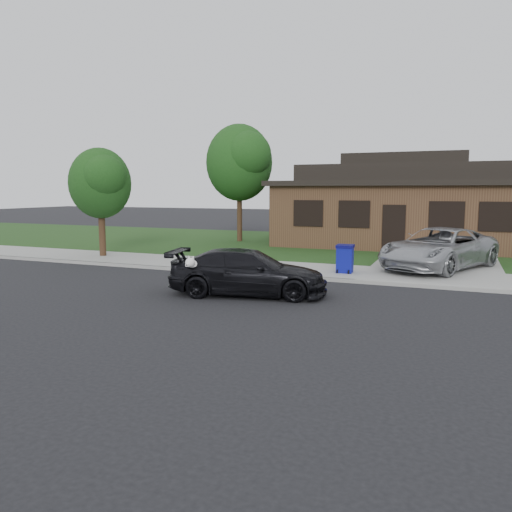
% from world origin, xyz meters
% --- Properties ---
extents(ground, '(120.00, 120.00, 0.00)m').
position_xyz_m(ground, '(0.00, 0.00, 0.00)').
color(ground, black).
rests_on(ground, ground).
extents(sidewalk, '(60.00, 3.00, 0.12)m').
position_xyz_m(sidewalk, '(0.00, 5.00, 0.06)').
color(sidewalk, gray).
rests_on(sidewalk, ground).
extents(curb, '(60.00, 0.12, 0.12)m').
position_xyz_m(curb, '(0.00, 3.50, 0.06)').
color(curb, gray).
rests_on(curb, ground).
extents(lawn, '(60.00, 13.00, 0.13)m').
position_xyz_m(lawn, '(0.00, 13.00, 0.07)').
color(lawn, '#193814').
rests_on(lawn, ground).
extents(driveway, '(4.50, 13.00, 0.14)m').
position_xyz_m(driveway, '(6.00, 10.00, 0.07)').
color(driveway, gray).
rests_on(driveway, ground).
extents(sedan, '(4.70, 2.68, 1.28)m').
position_xyz_m(sedan, '(1.28, 0.60, 0.64)').
color(sedan, black).
rests_on(sedan, ground).
extents(minivan, '(4.40, 5.79, 1.46)m').
position_xyz_m(minivan, '(6.10, 6.69, 0.87)').
color(minivan, '#A4A6AB').
rests_on(minivan, driveway).
extents(recycling_bin, '(0.61, 0.64, 0.96)m').
position_xyz_m(recycling_bin, '(3.15, 4.73, 0.60)').
color(recycling_bin, '#0C1185').
rests_on(recycling_bin, sidewalk).
extents(house, '(12.60, 8.60, 4.65)m').
position_xyz_m(house, '(4.00, 15.00, 2.13)').
color(house, '#422B1C').
rests_on(house, ground).
extents(tree_0, '(3.78, 3.60, 6.34)m').
position_xyz_m(tree_0, '(-4.34, 12.88, 4.48)').
color(tree_0, '#332114').
rests_on(tree_0, ground).
extents(tree_2, '(2.73, 2.60, 4.59)m').
position_xyz_m(tree_2, '(-7.38, 5.11, 3.27)').
color(tree_2, '#332114').
rests_on(tree_2, ground).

